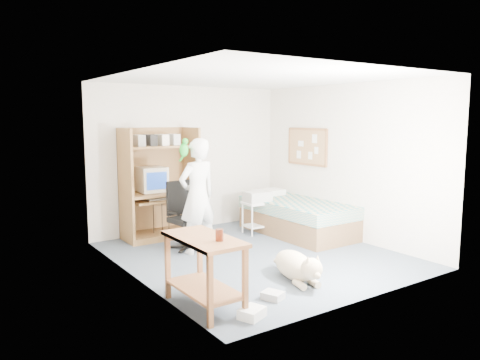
{
  "coord_description": "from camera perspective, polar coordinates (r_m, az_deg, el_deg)",
  "views": [
    {
      "loc": [
        -3.87,
        -5.25,
        1.96
      ],
      "look_at": [
        -0.03,
        0.37,
        1.05
      ],
      "focal_mm": 35.0,
      "sensor_mm": 36.0,
      "label": 1
    }
  ],
  "objects": [
    {
      "name": "drink_glass",
      "position": [
        4.65,
        -2.53,
        -6.71
      ],
      "size": [
        0.08,
        0.08,
        0.12
      ],
      "primitive_type": "cylinder",
      "color": "#44180A",
      "rests_on": "side_desk"
    },
    {
      "name": "floor",
      "position": [
        6.81,
        1.99,
        -9.12
      ],
      "size": [
        4.0,
        4.0,
        0.0
      ],
      "primitive_type": "plane",
      "color": "#44505C",
      "rests_on": "ground"
    },
    {
      "name": "wall_left",
      "position": [
        5.69,
        -12.71,
        0.25
      ],
      "size": [
        0.02,
        4.0,
        2.5
      ],
      "primitive_type": "cube",
      "color": "beige",
      "rests_on": "floor"
    },
    {
      "name": "corkboard",
      "position": [
        8.36,
        8.2,
        4.03
      ],
      "size": [
        0.04,
        0.94,
        0.66
      ],
      "color": "#976943",
      "rests_on": "wall_right"
    },
    {
      "name": "keyboard",
      "position": [
        7.63,
        -9.54,
        -2.24
      ],
      "size": [
        0.46,
        0.2,
        0.03
      ],
      "primitive_type": "cube",
      "rotation": [
        0.0,
        0.0,
        -0.09
      ],
      "color": "beige",
      "rests_on": "computer_hutch"
    },
    {
      "name": "printer",
      "position": [
        7.92,
        2.13,
        -2.04
      ],
      "size": [
        0.44,
        0.35,
        0.18
      ],
      "primitive_type": "cube",
      "rotation": [
        0.0,
        0.0,
        -0.07
      ],
      "color": "#B7B7B2",
      "rests_on": "printer_cart"
    },
    {
      "name": "floor_box_a",
      "position": [
        4.79,
        1.46,
        -15.9
      ],
      "size": [
        0.31,
        0.28,
        0.1
      ],
      "primitive_type": "cube",
      "rotation": [
        0.0,
        0.0,
        0.38
      ],
      "color": "white",
      "rests_on": "floor"
    },
    {
      "name": "wall_right",
      "position": [
        7.76,
        12.81,
        2.17
      ],
      "size": [
        0.02,
        4.0,
        2.5
      ],
      "primitive_type": "cube",
      "color": "beige",
      "rests_on": "floor"
    },
    {
      "name": "computer_hutch",
      "position": [
        7.76,
        -9.83,
        -0.95
      ],
      "size": [
        1.2,
        0.63,
        1.8
      ],
      "color": "brown",
      "rests_on": "floor"
    },
    {
      "name": "person",
      "position": [
        6.78,
        -5.2,
        -1.97
      ],
      "size": [
        0.65,
        0.47,
        1.67
      ],
      "primitive_type": "imported",
      "rotation": [
        0.0,
        0.0,
        3.27
      ],
      "color": "white",
      "rests_on": "floor"
    },
    {
      "name": "ceiling",
      "position": [
        6.55,
        2.1,
        12.33
      ],
      "size": [
        3.6,
        4.0,
        0.02
      ],
      "primitive_type": "cube",
      "color": "white",
      "rests_on": "wall_back"
    },
    {
      "name": "floor_box_b",
      "position": [
        5.25,
        4.01,
        -13.86
      ],
      "size": [
        0.25,
        0.27,
        0.08
      ],
      "primitive_type": "cube",
      "rotation": [
        0.0,
        0.0,
        0.39
      ],
      "color": "beige",
      "rests_on": "floor"
    },
    {
      "name": "office_chair",
      "position": [
        7.11,
        -6.75,
        -5.46
      ],
      "size": [
        0.57,
        0.57,
        1.01
      ],
      "rotation": [
        0.0,
        0.0,
        0.13
      ],
      "color": "black",
      "rests_on": "floor"
    },
    {
      "name": "pencil_cup",
      "position": [
        7.84,
        -7.17,
        -0.82
      ],
      "size": [
        0.08,
        0.08,
        0.12
      ],
      "primitive_type": "cylinder",
      "color": "gold",
      "rests_on": "computer_hutch"
    },
    {
      "name": "wall_back",
      "position": [
        8.25,
        -6.23,
        2.63
      ],
      "size": [
        3.6,
        0.02,
        2.5
      ],
      "primitive_type": "cube",
      "color": "beige",
      "rests_on": "floor"
    },
    {
      "name": "dog",
      "position": [
        5.79,
        6.91,
        -10.34
      ],
      "size": [
        0.51,
        1.1,
        0.42
      ],
      "rotation": [
        0.0,
        0.0,
        -0.22
      ],
      "color": "beige",
      "rests_on": "floor"
    },
    {
      "name": "printer_cart",
      "position": [
        7.97,
        2.12,
        -3.98
      ],
      "size": [
        0.48,
        0.39,
        0.54
      ],
      "rotation": [
        0.0,
        0.0,
        -0.07
      ],
      "color": "white",
      "rests_on": "floor"
    },
    {
      "name": "crt_monitor",
      "position": [
        7.69,
        -10.74,
        0.09
      ],
      "size": [
        0.44,
        0.46,
        0.4
      ],
      "rotation": [
        0.0,
        0.0,
        -0.03
      ],
      "color": "beige",
      "rests_on": "computer_hutch"
    },
    {
      "name": "bed",
      "position": [
        8.0,
        6.91,
        -4.51
      ],
      "size": [
        1.02,
        2.02,
        0.66
      ],
      "color": "brown",
      "rests_on": "floor"
    },
    {
      "name": "side_desk",
      "position": [
        4.89,
        -4.38,
        -9.85
      ],
      "size": [
        0.5,
        1.0,
        0.75
      ],
      "color": "brown",
      "rests_on": "floor"
    },
    {
      "name": "parrot",
      "position": [
        6.62,
        -6.84,
        3.82
      ],
      "size": [
        0.12,
        0.22,
        0.34
      ],
      "rotation": [
        0.0,
        0.0,
        0.13
      ],
      "color": "#169820",
      "rests_on": "person"
    }
  ]
}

